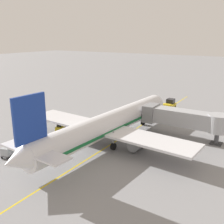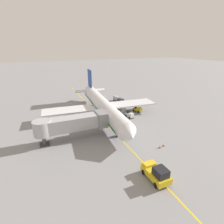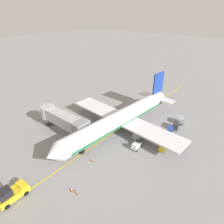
{
  "view_description": "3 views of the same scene",
  "coord_description": "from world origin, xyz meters",
  "px_view_note": "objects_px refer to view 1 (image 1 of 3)",
  "views": [
    {
      "loc": [
        21.44,
        -35.6,
        17.02
      ],
      "look_at": [
        -2.84,
        3.65,
        3.82
      ],
      "focal_mm": 43.37,
      "sensor_mm": 36.0,
      "label": 1
    },
    {
      "loc": [
        13.95,
        39.88,
        17.71
      ],
      "look_at": [
        -1.59,
        3.45,
        2.77
      ],
      "focal_mm": 28.08,
      "sensor_mm": 36.0,
      "label": 2
    },
    {
      "loc": [
        -23.3,
        29.58,
        24.86
      ],
      "look_at": [
        1.68,
        -0.65,
        4.15
      ],
      "focal_mm": 30.93,
      "sensor_mm": 36.0,
      "label": 3
    }
  ],
  "objects_px": {
    "pushback_tractor": "(169,105)",
    "baggage_tug_trailing": "(88,126)",
    "baggage_tug_lead": "(61,127)",
    "safety_cone_nose_left": "(131,111)",
    "ground_crew_loader": "(67,139)",
    "baggage_cart_third_in_train": "(8,150)",
    "baggage_cart_front": "(40,138)",
    "ground_crew_marshaller": "(87,132)",
    "safety_cone_wing_tip": "(135,111)",
    "parked_airliner": "(108,124)",
    "ground_crew_wing_walker": "(57,136)",
    "safety_cone_nose_right": "(129,120)",
    "baggage_cart_second_in_train": "(26,143)",
    "jet_bridge": "(184,118)"
  },
  "relations": [
    {
      "from": "pushback_tractor",
      "to": "baggage_tug_trailing",
      "type": "height_order",
      "value": "pushback_tractor"
    },
    {
      "from": "baggage_tug_lead",
      "to": "baggage_tug_trailing",
      "type": "xyz_separation_m",
      "value": [
        4.15,
        2.97,
        0.0
      ]
    },
    {
      "from": "pushback_tractor",
      "to": "safety_cone_nose_left",
      "type": "relative_size",
      "value": 7.53
    },
    {
      "from": "baggage_tug_trailing",
      "to": "ground_crew_loader",
      "type": "relative_size",
      "value": 1.54
    },
    {
      "from": "baggage_cart_third_in_train",
      "to": "ground_crew_loader",
      "type": "relative_size",
      "value": 1.76
    },
    {
      "from": "baggage_cart_front",
      "to": "safety_cone_nose_left",
      "type": "xyz_separation_m",
      "value": [
        3.9,
        24.18,
        -0.66
      ]
    },
    {
      "from": "ground_crew_loader",
      "to": "ground_crew_marshaller",
      "type": "distance_m",
      "value": 4.3
    },
    {
      "from": "pushback_tractor",
      "to": "baggage_tug_lead",
      "type": "bearing_deg",
      "value": -115.52
    },
    {
      "from": "baggage_tug_trailing",
      "to": "ground_crew_loader",
      "type": "xyz_separation_m",
      "value": [
        1.14,
        -7.37,
        0.24
      ]
    },
    {
      "from": "baggage_cart_third_in_train",
      "to": "safety_cone_wing_tip",
      "type": "height_order",
      "value": "baggage_cart_third_in_train"
    },
    {
      "from": "baggage_tug_trailing",
      "to": "safety_cone_nose_left",
      "type": "bearing_deg",
      "value": 86.36
    },
    {
      "from": "baggage_tug_lead",
      "to": "safety_cone_wing_tip",
      "type": "distance_m",
      "value": 19.19
    },
    {
      "from": "baggage_cart_front",
      "to": "safety_cone_wing_tip",
      "type": "distance_m",
      "value": 24.92
    },
    {
      "from": "pushback_tractor",
      "to": "baggage_tug_trailing",
      "type": "bearing_deg",
      "value": -109.37
    },
    {
      "from": "pushback_tractor",
      "to": "parked_airliner",
      "type": "bearing_deg",
      "value": -92.69
    },
    {
      "from": "pushback_tractor",
      "to": "ground_crew_marshaller",
      "type": "height_order",
      "value": "pushback_tractor"
    },
    {
      "from": "parked_airliner",
      "to": "pushback_tractor",
      "type": "distance_m",
      "value": 25.16
    },
    {
      "from": "ground_crew_loader",
      "to": "ground_crew_marshaller",
      "type": "bearing_deg",
      "value": 77.4
    },
    {
      "from": "pushback_tractor",
      "to": "ground_crew_wing_walker",
      "type": "xyz_separation_m",
      "value": [
        -8.76,
        -28.87,
        -0.15
      ]
    },
    {
      "from": "parked_airliner",
      "to": "pushback_tractor",
      "type": "height_order",
      "value": "parked_airliner"
    },
    {
      "from": "ground_crew_marshaller",
      "to": "baggage_tug_lead",
      "type": "bearing_deg",
      "value": 178.13
    },
    {
      "from": "ground_crew_wing_walker",
      "to": "ground_crew_marshaller",
      "type": "xyz_separation_m",
      "value": [
        3.22,
        4.01,
        0.0
      ]
    },
    {
      "from": "parked_airliner",
      "to": "safety_cone_nose_right",
      "type": "distance_m",
      "value": 12.36
    },
    {
      "from": "baggage_tug_trailing",
      "to": "baggage_cart_second_in_train",
      "type": "distance_m",
      "value": 12.43
    },
    {
      "from": "safety_cone_nose_left",
      "to": "safety_cone_wing_tip",
      "type": "height_order",
      "value": "same"
    },
    {
      "from": "pushback_tractor",
      "to": "baggage_cart_third_in_train",
      "type": "xyz_separation_m",
      "value": [
        -10.67,
        -36.96,
        -0.15
      ]
    },
    {
      "from": "baggage_tug_lead",
      "to": "ground_crew_loader",
      "type": "relative_size",
      "value": 1.64
    },
    {
      "from": "parked_airliner",
      "to": "jet_bridge",
      "type": "bearing_deg",
      "value": 42.92
    },
    {
      "from": "baggage_cart_second_in_train",
      "to": "ground_crew_marshaller",
      "type": "height_order",
      "value": "ground_crew_marshaller"
    },
    {
      "from": "baggage_cart_second_in_train",
      "to": "ground_crew_marshaller",
      "type": "relative_size",
      "value": 1.76
    },
    {
      "from": "baggage_tug_lead",
      "to": "safety_cone_nose_left",
      "type": "xyz_separation_m",
      "value": [
        5.1,
        17.93,
        -0.42
      ]
    },
    {
      "from": "baggage_cart_front",
      "to": "ground_crew_wing_walker",
      "type": "height_order",
      "value": "ground_crew_wing_walker"
    },
    {
      "from": "baggage_tug_trailing",
      "to": "pushback_tractor",
      "type": "bearing_deg",
      "value": 70.63
    },
    {
      "from": "pushback_tractor",
      "to": "baggage_cart_second_in_train",
      "type": "distance_m",
      "value": 35.38
    },
    {
      "from": "ground_crew_wing_walker",
      "to": "baggage_tug_lead",
      "type": "bearing_deg",
      "value": 125.56
    },
    {
      "from": "baggage_cart_front",
      "to": "baggage_cart_third_in_train",
      "type": "height_order",
      "value": "same"
    },
    {
      "from": "jet_bridge",
      "to": "ground_crew_wing_walker",
      "type": "relative_size",
      "value": 8.44
    },
    {
      "from": "safety_cone_nose_left",
      "to": "ground_crew_wing_walker",
      "type": "bearing_deg",
      "value": -95.39
    },
    {
      "from": "baggage_tug_lead",
      "to": "baggage_tug_trailing",
      "type": "height_order",
      "value": "same"
    },
    {
      "from": "baggage_cart_second_in_train",
      "to": "ground_crew_loader",
      "type": "relative_size",
      "value": 1.76
    },
    {
      "from": "parked_airliner",
      "to": "safety_cone_nose_left",
      "type": "xyz_separation_m",
      "value": [
        -5.5,
        18.32,
        -2.9
      ]
    },
    {
      "from": "baggage_cart_second_in_train",
      "to": "baggage_cart_third_in_train",
      "type": "distance_m",
      "value": 3.25
    },
    {
      "from": "jet_bridge",
      "to": "baggage_tug_lead",
      "type": "height_order",
      "value": "jet_bridge"
    },
    {
      "from": "pushback_tractor",
      "to": "ground_crew_marshaller",
      "type": "bearing_deg",
      "value": -102.58
    },
    {
      "from": "baggage_cart_second_in_train",
      "to": "safety_cone_nose_right",
      "type": "xyz_separation_m",
      "value": [
        7.2,
        20.44,
        -0.66
      ]
    },
    {
      "from": "parked_airliner",
      "to": "baggage_cart_third_in_train",
      "type": "distance_m",
      "value": 15.39
    },
    {
      "from": "jet_bridge",
      "to": "baggage_tug_lead",
      "type": "distance_m",
      "value": 22.06
    },
    {
      "from": "pushback_tractor",
      "to": "safety_cone_wing_tip",
      "type": "xyz_separation_m",
      "value": [
        -5.66,
        -6.48,
        -0.81
      ]
    },
    {
      "from": "baggage_cart_front",
      "to": "ground_crew_loader",
      "type": "relative_size",
      "value": 1.76
    },
    {
      "from": "baggage_cart_third_in_train",
      "to": "parked_airliner",
      "type": "bearing_deg",
      "value": 51.44
    }
  ]
}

